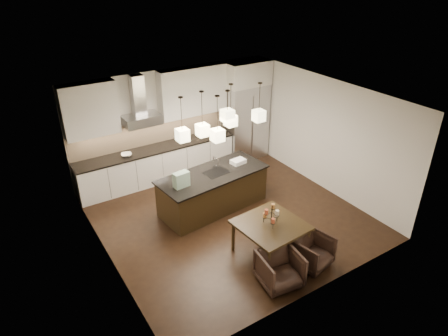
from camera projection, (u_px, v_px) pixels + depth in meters
floor at (229, 216)px, 9.12m from camera, size 5.50×5.50×0.02m
ceiling at (229, 97)px, 7.80m from camera, size 5.50×5.50×0.02m
wall_back at (172, 121)px, 10.52m from camera, size 5.50×0.02×2.80m
wall_front at (323, 227)px, 6.40m from camera, size 5.50×0.02×2.80m
wall_left at (100, 199)px, 7.15m from camera, size 0.02×5.50×2.80m
wall_right at (323, 134)px, 9.77m from camera, size 0.02×5.50×2.80m
refrigerator at (245, 122)px, 11.38m from camera, size 1.20×0.72×2.15m
fridge_panel at (246, 73)px, 10.73m from camera, size 1.26×0.72×0.65m
lower_cabinets at (158, 164)px, 10.42m from camera, size 4.21×0.62×0.88m
countertop at (157, 148)px, 10.21m from camera, size 4.21×0.66×0.04m
backsplash at (151, 132)px, 10.28m from camera, size 4.21×0.02×0.63m
upper_cab_left at (89, 110)px, 9.02m from camera, size 1.25×0.35×1.25m
upper_cab_right at (193, 91)px, 10.27m from camera, size 1.85×0.35×1.25m
hood_canopy at (142, 120)px, 9.72m from camera, size 0.90×0.52×0.24m
hood_chimney at (138, 95)px, 9.52m from camera, size 0.30×0.28×0.96m
fruit_bowl at (126, 155)px, 9.76m from camera, size 0.32×0.32×0.06m
island_body at (213, 191)px, 9.24m from camera, size 2.56×1.24×0.87m
island_top at (213, 174)px, 9.03m from camera, size 2.65×1.33×0.04m
faucet at (213, 163)px, 9.05m from camera, size 0.12×0.25×0.38m
tote_bag at (181, 180)px, 8.42m from camera, size 0.35×0.21×0.34m
food_container at (238, 161)px, 9.43m from camera, size 0.36×0.27×0.10m
dining_table at (270, 239)px, 7.80m from camera, size 1.27×1.27×0.71m
candelabra at (272, 215)px, 7.54m from camera, size 0.37×0.37×0.42m
candle_a at (277, 214)px, 7.63m from camera, size 0.08×0.08×0.10m
candle_b at (265, 215)px, 7.60m from camera, size 0.08×0.08×0.10m
candle_c at (273, 221)px, 7.44m from camera, size 0.08×0.08×0.10m
candle_d at (273, 206)px, 7.60m from camera, size 0.08×0.08×0.10m
candle_e at (266, 212)px, 7.43m from camera, size 0.08×0.08×0.10m
candle_f at (277, 213)px, 7.41m from camera, size 0.08×0.08×0.10m
armchair_left at (280, 269)px, 7.09m from camera, size 0.79×0.81×0.66m
armchair_right at (312, 251)px, 7.54m from camera, size 0.81×0.82×0.63m
pendant_a at (182, 135)px, 8.23m from camera, size 0.24×0.24×0.26m
pendant_b at (202, 130)px, 8.59m from camera, size 0.24×0.24×0.26m
pendant_c at (227, 115)px, 8.50m from camera, size 0.24×0.24×0.26m
pendant_d at (231, 120)px, 9.06m from camera, size 0.24×0.24×0.26m
pendant_e at (259, 116)px, 9.09m from camera, size 0.24×0.24×0.26m
pendant_f at (217, 135)px, 8.33m from camera, size 0.24×0.24×0.26m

